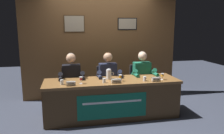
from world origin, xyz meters
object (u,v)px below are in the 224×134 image
at_px(juice_glass_center, 120,77).
at_px(juice_glass_right, 162,75).
at_px(water_cup_center, 104,81).
at_px(water_cup_right, 145,79).
at_px(panelist_center, 109,77).
at_px(nameplate_right, 156,79).
at_px(water_pitcher_central, 109,74).
at_px(juice_glass_left, 81,79).
at_px(chair_center, 107,87).
at_px(chair_left, 72,89).
at_px(panelist_right, 143,75).
at_px(nameplate_left, 71,84).
at_px(panelist_left, 72,79).
at_px(chair_right, 140,85).
at_px(conference_table, 113,94).
at_px(water_cup_left, 62,82).
at_px(nameplate_center, 116,81).

distance_m(juice_glass_center, juice_glass_right, 0.81).
height_order(water_cup_center, water_cup_right, same).
bearing_deg(water_cup_center, panelist_center, 71.50).
height_order(nameplate_right, water_pitcher_central, water_pitcher_central).
distance_m(juice_glass_left, panelist_center, 0.80).
distance_m(chair_center, panelist_center, 0.34).
xyz_separation_m(juice_glass_left, juice_glass_right, (1.54, -0.02, 0.00)).
bearing_deg(chair_left, juice_glass_center, -37.58).
height_order(water_cup_center, juice_glass_right, juice_glass_right).
height_order(juice_glass_left, nameplate_right, juice_glass_left).
relative_size(panelist_center, water_cup_right, 14.23).
height_order(panelist_right, water_cup_right, panelist_right).
bearing_deg(nameplate_left, water_pitcher_central, 26.23).
bearing_deg(water_cup_center, chair_left, 127.48).
height_order(chair_left, panelist_left, panelist_left).
relative_size(panelist_left, chair_right, 1.37).
bearing_deg(chair_left, conference_table, -41.19).
xyz_separation_m(juice_glass_center, nameplate_right, (0.65, -0.16, -0.05)).
bearing_deg(panelist_center, chair_right, 14.81).
distance_m(juice_glass_center, panelist_right, 0.79).
bearing_deg(juice_glass_center, panelist_left, 151.43).
relative_size(juice_glass_center, nameplate_right, 0.77).
xyz_separation_m(chair_left, water_cup_left, (-0.18, -0.71, 0.34)).
distance_m(panelist_left, juice_glass_left, 0.55).
height_order(nameplate_left, juice_glass_left, juice_glass_left).
bearing_deg(panelist_left, conference_table, -31.39).
height_order(water_cup_left, water_cup_right, same).
height_order(conference_table, chair_center, chair_center).
distance_m(chair_left, juice_glass_center, 1.18).
xyz_separation_m(chair_center, water_pitcher_central, (-0.04, -0.47, 0.40)).
bearing_deg(water_cup_center, water_cup_right, -1.54).
distance_m(panelist_left, panelist_right, 1.50).
bearing_deg(juice_glass_center, nameplate_left, -170.76).
height_order(nameplate_right, water_cup_right, water_cup_right).
xyz_separation_m(chair_center, water_cup_right, (0.58, -0.76, 0.34)).
xyz_separation_m(juice_glass_center, water_cup_right, (0.45, -0.08, -0.05)).
height_order(panelist_right, nameplate_right, panelist_right).
relative_size(chair_center, nameplate_center, 4.92).
xyz_separation_m(chair_left, juice_glass_center, (0.88, -0.68, 0.39)).
bearing_deg(nameplate_left, nameplate_right, -0.39).
bearing_deg(panelist_center, nameplate_center, -87.35).
distance_m(chair_left, water_cup_right, 1.57).
relative_size(panelist_left, panelist_center, 1.00).
bearing_deg(nameplate_left, water_cup_left, 142.51).
relative_size(nameplate_left, juice_glass_left, 1.28).
bearing_deg(panelist_center, nameplate_left, -141.00).
distance_m(water_cup_center, water_pitcher_central, 0.31).
bearing_deg(juice_glass_right, chair_left, 156.38).
bearing_deg(water_cup_right, water_cup_center, 178.46).
bearing_deg(chair_left, water_pitcher_central, -33.41).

